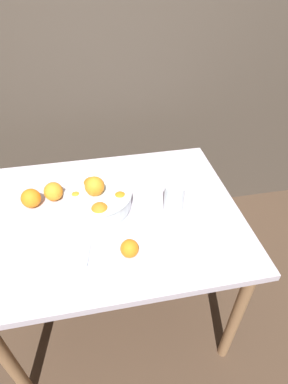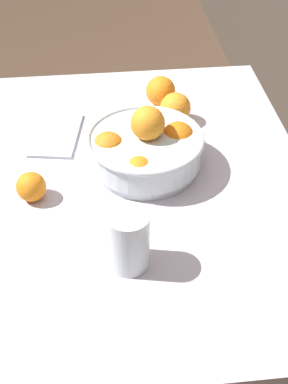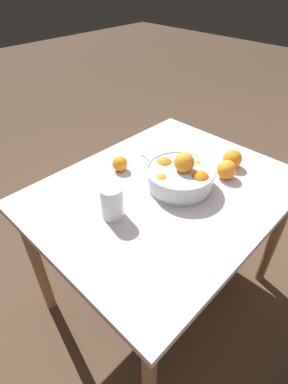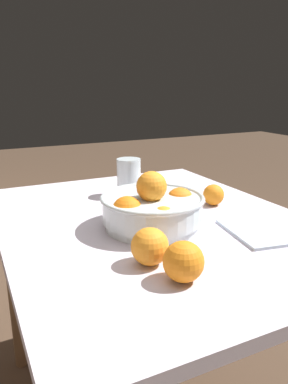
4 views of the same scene
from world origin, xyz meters
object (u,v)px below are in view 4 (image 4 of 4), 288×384
at_px(juice_glass, 129,179).
at_px(orange_loose_aside, 150,246).
at_px(fruit_bowl, 152,208).
at_px(orange_loose_front, 183,262).
at_px(orange_loose_near_bowl, 213,195).

bearing_deg(juice_glass, orange_loose_aside, 161.35).
bearing_deg(fruit_bowl, orange_loose_aside, 151.51).
bearing_deg(juice_glass, orange_loose_front, 166.62).
bearing_deg(fruit_bowl, juice_glass, -11.96).
distance_m(orange_loose_near_bowl, orange_loose_front, 0.51).
xyz_separation_m(orange_loose_near_bowl, orange_loose_front, (-0.37, 0.34, 0.01)).
relative_size(juice_glass, orange_loose_aside, 1.56).
distance_m(fruit_bowl, orange_loose_near_bowl, 0.28).
relative_size(fruit_bowl, orange_loose_front, 3.37).
height_order(orange_loose_near_bowl, orange_loose_front, orange_loose_front).
bearing_deg(orange_loose_near_bowl, orange_loose_aside, 127.09).
height_order(orange_loose_near_bowl, orange_loose_aside, orange_loose_aside).
bearing_deg(orange_loose_front, orange_loose_aside, 16.71).
relative_size(fruit_bowl, orange_loose_aside, 3.38).
bearing_deg(orange_loose_front, orange_loose_near_bowl, -42.61).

